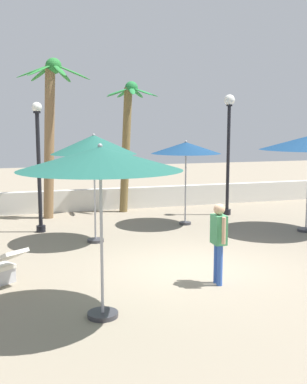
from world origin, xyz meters
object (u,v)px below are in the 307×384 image
at_px(lamp_post_1, 229,140).
at_px(lamp_post_0, 39,162).
at_px(patio_umbrella_3, 186,148).
at_px(guest_0, 219,236).
at_px(patio_umbrella_4, 94,145).
at_px(palm_tree_1, 51,120).
at_px(palm_tree_2, 128,131).
at_px(patio_umbrella_1, 100,160).

bearing_deg(lamp_post_1, lamp_post_0, -172.95).
height_order(patio_umbrella_3, guest_0, patio_umbrella_3).
relative_size(patio_umbrella_4, guest_0, 1.80).
distance_m(patio_umbrella_3, palm_tree_1, 4.84).
bearing_deg(palm_tree_2, palm_tree_1, -172.24).
relative_size(patio_umbrella_1, patio_umbrella_3, 1.07).
height_order(palm_tree_2, lamp_post_1, palm_tree_2).
height_order(lamp_post_0, lamp_post_1, lamp_post_1).
relative_size(patio_umbrella_3, palm_tree_1, 0.50).
bearing_deg(palm_tree_2, patio_umbrella_3, -66.80).
distance_m(lamp_post_0, lamp_post_1, 6.79).
bearing_deg(guest_0, patio_umbrella_4, 112.84).
bearing_deg(patio_umbrella_3, palm_tree_1, 148.69).
distance_m(patio_umbrella_4, palm_tree_1, 4.05).
height_order(palm_tree_2, lamp_post_0, palm_tree_2).
relative_size(patio_umbrella_3, palm_tree_2, 0.57).
height_order(patio_umbrella_1, palm_tree_2, palm_tree_2).
relative_size(lamp_post_0, guest_0, 2.34).
xyz_separation_m(patio_umbrella_3, lamp_post_0, (-4.64, 0.30, -0.36)).
bearing_deg(palm_tree_1, patio_umbrella_3, -31.31).
distance_m(patio_umbrella_4, guest_0, 4.89).
distance_m(patio_umbrella_4, lamp_post_0, 2.28).
height_order(patio_umbrella_4, palm_tree_2, palm_tree_2).
bearing_deg(lamp_post_1, palm_tree_1, 167.67).
height_order(patio_umbrella_1, palm_tree_1, palm_tree_1).
distance_m(lamp_post_0, guest_0, 6.84).
xyz_separation_m(patio_umbrella_3, patio_umbrella_4, (-3.26, -1.44, 0.20)).
xyz_separation_m(lamp_post_1, guest_0, (-3.56, -6.79, -1.71)).
xyz_separation_m(lamp_post_0, guest_0, (3.16, -5.96, -1.13)).
xyz_separation_m(patio_umbrella_1, palm_tree_2, (2.84, 9.43, 0.35)).
xyz_separation_m(patio_umbrella_4, lamp_post_1, (5.34, 2.56, 0.02)).
relative_size(patio_umbrella_1, patio_umbrella_4, 0.98).
height_order(patio_umbrella_4, lamp_post_0, lamp_post_0).
relative_size(palm_tree_1, guest_0, 3.29).
bearing_deg(guest_0, palm_tree_2, 88.29).
height_order(lamp_post_0, guest_0, lamp_post_0).
distance_m(patio_umbrella_1, palm_tree_1, 9.08).
relative_size(palm_tree_1, lamp_post_0, 1.41).
xyz_separation_m(palm_tree_1, guest_0, (2.58, -8.13, -2.42)).
relative_size(patio_umbrella_1, guest_0, 1.76).
height_order(patio_umbrella_4, guest_0, patio_umbrella_4).
relative_size(patio_umbrella_4, palm_tree_1, 0.55).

